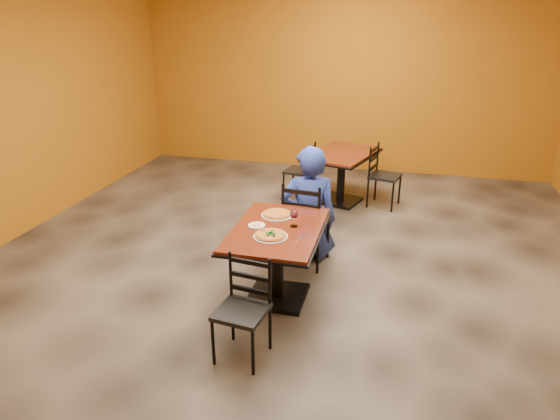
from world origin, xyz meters
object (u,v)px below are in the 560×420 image
(table_main, at_px, (277,247))
(pizza_main, at_px, (271,235))
(chair_main_near, at_px, (241,312))
(plate_far, at_px, (277,215))
(plate_main, at_px, (271,236))
(pizza_far, at_px, (277,214))
(wine_glass, at_px, (294,218))
(table_second, at_px, (342,166))
(chair_second_left, at_px, (299,171))
(side_plate, at_px, (257,225))
(chair_main_far, at_px, (306,222))
(diner, at_px, (309,203))
(chair_second_right, at_px, (385,176))

(table_main, relative_size, pizza_main, 4.33)
(chair_main_near, bearing_deg, plate_far, 98.36)
(plate_main, bearing_deg, pizza_far, 97.83)
(wine_glass, bearing_deg, table_main, -152.68)
(table_second, xyz_separation_m, pizza_main, (-0.26, -2.98, 0.22))
(chair_second_left, xyz_separation_m, wine_glass, (0.52, -2.71, 0.41))
(side_plate, bearing_deg, pizza_far, 66.93)
(table_main, bearing_deg, plate_main, -92.43)
(chair_second_left, bearing_deg, chair_main_near, 16.15)
(chair_main_far, height_order, diner, diner)
(chair_main_near, distance_m, pizza_far, 1.27)
(plate_far, bearing_deg, table_second, 82.56)
(side_plate, bearing_deg, table_main, -0.60)
(table_second, height_order, pizza_far, pizza_far)
(table_main, relative_size, pizza_far, 4.39)
(chair_second_left, height_order, wine_glass, wine_glass)
(pizza_far, bearing_deg, chair_second_left, 96.80)
(wine_glass, bearing_deg, chair_second_left, 100.80)
(chair_second_right, distance_m, diner, 1.98)
(table_second, relative_size, chair_main_far, 1.40)
(diner, distance_m, plate_far, 0.70)
(plate_main, relative_size, pizza_far, 1.11)
(table_second, relative_size, pizza_main, 4.79)
(chair_second_left, relative_size, pizza_far, 3.04)
(table_main, distance_m, table_second, 2.79)
(chair_second_right, bearing_deg, plate_main, 177.60)
(table_main, xyz_separation_m, chair_second_right, (0.87, 2.78, -0.12))
(table_second, distance_m, wine_glass, 2.73)
(chair_second_left, xyz_separation_m, pizza_main, (0.36, -2.98, 0.35))
(chair_main_near, distance_m, chair_second_left, 3.72)
(plate_main, distance_m, pizza_main, 0.02)
(diner, distance_m, plate_main, 1.17)
(plate_far, distance_m, wine_glass, 0.32)
(chair_main_near, height_order, pizza_main, chair_main_near)
(table_main, xyz_separation_m, side_plate, (-0.20, 0.00, 0.20))
(diner, bearing_deg, chair_second_left, -91.60)
(table_second, height_order, plate_main, plate_main)
(table_second, xyz_separation_m, plate_far, (-0.33, -2.49, 0.20))
(wine_glass, bearing_deg, diner, 91.75)
(plate_main, xyz_separation_m, side_plate, (-0.19, 0.20, 0.00))
(table_main, xyz_separation_m, diner, (0.12, 0.96, 0.09))
(chair_second_right, relative_size, pizza_far, 3.15)
(diner, xyz_separation_m, pizza_main, (-0.12, -1.16, 0.12))
(table_main, relative_size, wine_glass, 6.83)
(table_second, distance_m, chair_second_left, 0.64)
(table_second, relative_size, wine_glass, 7.56)
(chair_second_right, distance_m, wine_glass, 2.83)
(pizza_main, distance_m, side_plate, 0.28)
(pizza_main, relative_size, plate_far, 0.92)
(diner, relative_size, pizza_main, 4.59)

